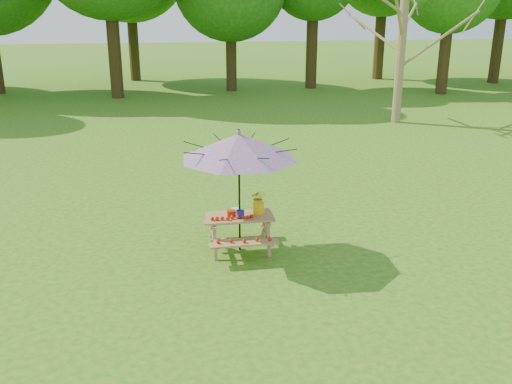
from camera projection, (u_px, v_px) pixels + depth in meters
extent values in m
cylinder|color=olive|center=(401.00, 50.00, 20.68)|extent=(0.45, 0.45, 5.27)
cube|color=#956243|center=(240.00, 217.00, 10.24)|extent=(1.20, 0.62, 0.04)
cube|color=#956243|center=(244.00, 244.00, 9.81)|extent=(1.20, 0.22, 0.04)
cube|color=#956243|center=(236.00, 221.00, 10.84)|extent=(1.20, 0.22, 0.04)
cylinder|color=black|center=(239.00, 192.00, 10.09)|extent=(0.04, 0.04, 2.25)
cone|color=#1D70A9|center=(239.00, 146.00, 9.82)|extent=(2.65, 2.65, 0.44)
sphere|color=#1D70A9|center=(239.00, 132.00, 9.75)|extent=(0.08, 0.08, 0.08)
cube|color=#AB270D|center=(231.00, 213.00, 10.21)|extent=(0.14, 0.12, 0.10)
cylinder|color=#151BAF|center=(241.00, 214.00, 10.13)|extent=(0.13, 0.13, 0.13)
cube|color=silver|center=(236.00, 210.00, 10.40)|extent=(0.13, 0.13, 0.07)
cylinder|color=yellow|center=(259.00, 208.00, 10.31)|extent=(0.20, 0.20, 0.20)
imported|color=gold|center=(259.00, 198.00, 10.25)|extent=(0.30, 0.26, 0.31)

